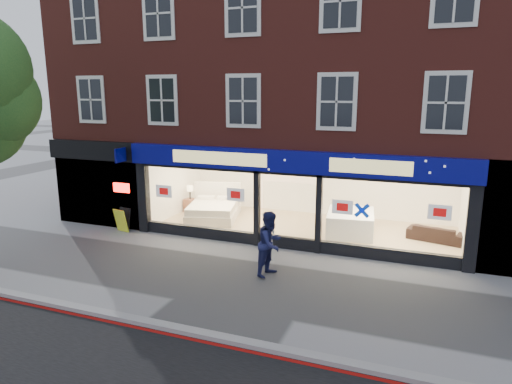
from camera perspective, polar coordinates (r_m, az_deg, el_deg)
The scene contains 12 objects.
ground at distance 12.60m, azimuth -0.31°, elevation -11.43°, with size 120.00×120.00×0.00m, color gray.
kerb_line at distance 10.09m, azimuth -6.98°, elevation -18.03°, with size 60.00×0.10×0.01m, color #8C0A07.
kerb_stone at distance 10.21m, azimuth -6.45°, elevation -17.25°, with size 60.00×0.25×0.12m, color gray.
showroom_floor at distance 17.28m, azimuth 5.99°, elevation -4.58°, with size 11.00×4.50×0.10m, color tan.
building at distance 18.22m, azimuth 7.86°, elevation 17.32°, with size 19.00×8.26×10.30m.
display_bed at distance 18.31m, azimuth -5.36°, elevation -2.25°, with size 2.41×2.69×1.30m.
bedside_table at distance 19.52m, azimuth -8.19°, elevation -1.65°, with size 0.45×0.45×0.55m, color brown.
mattress_stack at distance 16.71m, azimuth 11.72°, elevation -3.78°, with size 1.84×2.20×0.80m.
sofa at distance 16.80m, azimuth 21.51°, elevation -4.81°, with size 1.81×0.71×0.53m, color black.
a_board at distance 17.63m, azimuth -16.34°, elevation -3.37°, with size 0.57×0.37×0.88m, color yellow.
pedestrian_grey at distance 13.92m, azimuth 1.52°, elevation -5.65°, with size 0.57×0.37×1.55m, color #AAACB2.
pedestrian_blue at distance 12.88m, azimuth 1.83°, elevation -6.46°, with size 0.90×0.70×1.86m, color #1A1D4B.
Camera 1 is at (4.15, -10.74, 5.13)m, focal length 32.00 mm.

